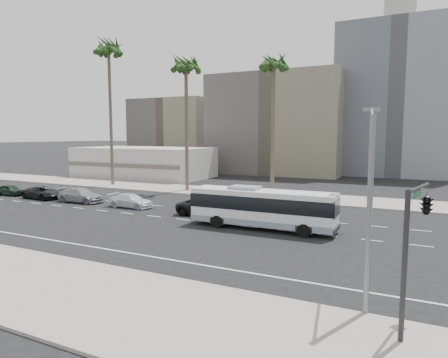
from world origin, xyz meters
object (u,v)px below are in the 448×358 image
Objects in this scene: car_e at (10,190)px; palm_mid at (186,69)px; traffic_signal at (425,205)px; palm_far at (109,53)px; city_bus at (262,207)px; car_d at (43,193)px; car_a at (207,207)px; car_c at (81,195)px; palm_near at (274,67)px; streetlight_corner at (370,197)px; car_b at (131,201)px.

palm_mid is (17.00, 12.09, 14.46)m from car_e.
palm_far is at bearing 158.51° from traffic_signal.
car_d is at bearing 173.98° from city_bus.
palm_mid reaches higher than car_d.
car_a is 21.00m from palm_mid.
palm_mid is (-15.59, 14.67, 13.44)m from city_bus.
car_c is (-15.31, 0.12, 0.00)m from car_a.
traffic_signal is 31.86m from palm_near.
car_d is (-5.63, -0.15, -0.07)m from car_c.
palm_near is (-15.10, 26.16, 10.16)m from traffic_signal.
car_c is 33.61m from streetlight_corner.
car_a reaches higher than car_e.
car_c is at bearing 88.75° from car_b.
city_bus is at bearing -91.99° from car_d.
car_b is (-14.71, 2.62, -1.00)m from city_bus.
palm_mid is (-0.88, 12.04, 14.44)m from car_b.
car_d is 0.29× the size of palm_mid.
car_a is 20.85m from streetlight_corner.
car_a is (-6.16, 2.58, -0.92)m from city_bus.
palm_far is at bearing 8.07° from car_d.
city_bus is 6.74m from car_a.
city_bus is at bearing 146.29° from traffic_signal.
car_a is at bearing -29.58° from palm_far.
city_bus reaches higher than car_e.
car_a is 15.31m from car_c.
traffic_signal is (25.41, -13.81, 3.79)m from car_b.
traffic_signal is at bearing -34.05° from palm_far.
car_e is 33.83m from palm_near.
palm_far is (-6.65, 12.35, 17.48)m from car_c.
palm_near is (17.08, 12.27, 13.86)m from car_c.
car_a is 20.94m from car_d.
car_a is 0.27× the size of palm_far.
palm_mid is (-9.44, 12.08, 14.36)m from car_a.
car_d is 0.25× the size of palm_far.
car_e is 25.39m from palm_mid.
car_b reaches higher than car_e.
car_d is 0.59× the size of streetlight_corner.
traffic_signal is (10.70, -11.19, 2.79)m from city_bus.
car_e is at bearing -156.29° from palm_near.
car_d reaches higher than car_b.
car_a is at bearing -93.83° from car_e.
traffic_signal is 0.32× the size of palm_mid.
palm_mid reaches higher than car_e.
car_c reaches higher than car_e.
city_bus is 14.97m from car_b.
traffic_signal is at bearing -44.52° from palm_mid.
car_e is 0.19× the size of palm_far.
palm_near is at bearing 109.55° from streetlight_corner.
palm_mid reaches higher than traffic_signal.
palm_far reaches higher than palm_near.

